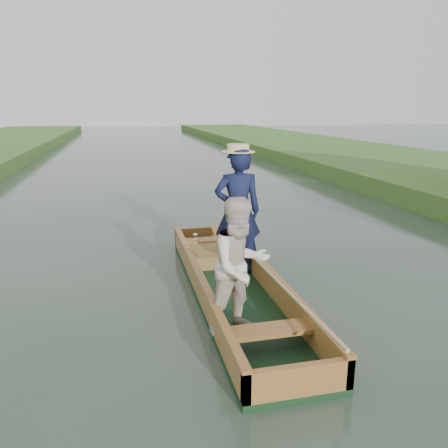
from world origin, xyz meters
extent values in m
plane|color=#283D30|center=(0.00, 0.00, 0.00)|extent=(120.00, 120.00, 0.00)
cube|color=black|center=(0.00, 0.00, 0.04)|extent=(1.10, 5.00, 0.08)
cube|color=olive|center=(-0.51, 0.00, 0.24)|extent=(0.08, 5.00, 0.32)
cube|color=olive|center=(0.51, 0.00, 0.24)|extent=(0.08, 5.00, 0.32)
cube|color=olive|center=(0.00, 2.46, 0.24)|extent=(1.10, 0.08, 0.32)
cube|color=olive|center=(0.00, -2.46, 0.24)|extent=(1.10, 0.08, 0.32)
cube|color=olive|center=(-0.51, 0.00, 0.42)|extent=(0.10, 5.00, 0.04)
cube|color=olive|center=(0.51, 0.00, 0.42)|extent=(0.10, 5.00, 0.04)
cube|color=olive|center=(0.00, 1.90, 0.30)|extent=(0.94, 0.30, 0.05)
cube|color=olive|center=(0.00, -1.60, 0.30)|extent=(0.94, 0.30, 0.05)
imported|color=#101433|center=(0.26, 0.75, 1.10)|extent=(0.79, 0.56, 2.04)
cylinder|color=beige|center=(0.26, 0.75, 2.08)|extent=(0.52, 0.52, 0.12)
imported|color=beige|center=(-0.21, -1.14, 0.90)|extent=(0.96, 0.85, 1.65)
cube|color=brown|center=(-0.08, 1.36, 0.19)|extent=(0.85, 0.90, 0.22)
sphere|color=tan|center=(0.16, 1.26, 0.40)|extent=(0.17, 0.17, 0.17)
sphere|color=tan|center=(0.16, 1.26, 0.53)|extent=(0.13, 0.13, 0.13)
sphere|color=tan|center=(0.12, 1.26, 0.58)|extent=(0.05, 0.05, 0.05)
sphere|color=tan|center=(0.21, 1.26, 0.58)|extent=(0.05, 0.05, 0.05)
sphere|color=tan|center=(0.16, 1.20, 0.51)|extent=(0.05, 0.05, 0.05)
sphere|color=tan|center=(0.09, 1.25, 0.42)|extent=(0.06, 0.06, 0.06)
sphere|color=tan|center=(0.24, 1.25, 0.42)|extent=(0.06, 0.06, 0.06)
sphere|color=tan|center=(0.12, 1.24, 0.32)|extent=(0.07, 0.07, 0.07)
sphere|color=tan|center=(0.21, 1.24, 0.32)|extent=(0.07, 0.07, 0.07)
cylinder|color=silver|center=(-0.24, 1.90, 0.33)|extent=(0.07, 0.07, 0.01)
cylinder|color=silver|center=(-0.24, 1.90, 0.37)|extent=(0.01, 0.01, 0.08)
ellipsoid|color=silver|center=(-0.24, 1.90, 0.43)|extent=(0.09, 0.09, 0.05)
cylinder|color=tan|center=(0.43, -0.30, 0.46)|extent=(0.04, 4.49, 0.20)
camera|label=1|loc=(-1.48, -5.75, 2.69)|focal=35.00mm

